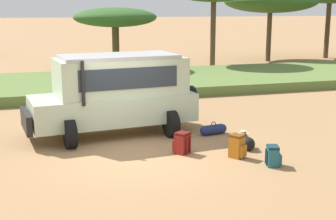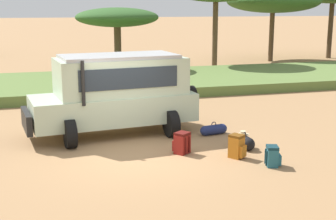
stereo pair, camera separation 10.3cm
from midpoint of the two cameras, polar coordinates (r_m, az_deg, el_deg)
ground_plane at (r=12.47m, az=-4.04°, el=-5.51°), size 320.00×320.00×0.00m
grass_bank at (r=22.63m, az=-9.90°, el=3.10°), size 120.00×7.00×0.44m
safari_vehicle at (r=14.31m, az=-6.55°, el=2.15°), size 5.45×3.08×2.44m
backpack_beside_front_wheel at (r=12.29m, az=8.18°, el=-4.41°), size 0.45×0.49×0.62m
backpack_cluster_center at (r=12.52m, az=1.49°, el=-4.05°), size 0.50×0.51×0.58m
backpack_near_rear_wheel at (r=11.84m, az=12.44°, el=-5.51°), size 0.43×0.43×0.51m
duffel_bag_low_black_case at (r=13.16m, az=9.08°, el=-3.81°), size 0.38×0.82×0.46m
duffel_bag_soft_canvas at (r=14.43m, az=5.35°, el=-2.39°), size 0.91×0.41×0.40m
acacia_tree_left_mid at (r=26.30m, az=-6.58°, el=11.09°), size 4.58×4.48×3.80m
acacia_tree_right_mid at (r=34.37m, az=12.30°, el=12.81°), size 6.42×6.94×5.02m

